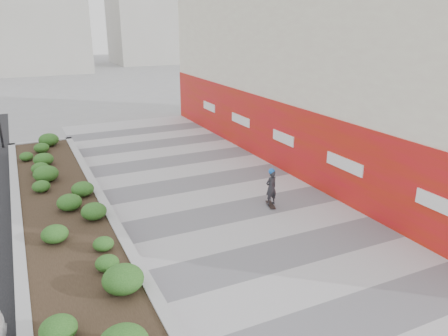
# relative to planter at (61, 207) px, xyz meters

# --- Properties ---
(ground) EXTENTS (160.00, 160.00, 0.00)m
(ground) POSITION_rel_planter_xyz_m (5.50, -7.00, -0.42)
(ground) COLOR gray
(ground) RESTS_ON ground
(walkway) EXTENTS (8.00, 36.00, 0.01)m
(walkway) POSITION_rel_planter_xyz_m (5.50, -4.00, -0.41)
(walkway) COLOR #A8A8AD
(walkway) RESTS_ON ground
(building) EXTENTS (6.04, 24.08, 8.00)m
(building) POSITION_rel_planter_xyz_m (12.48, 1.98, 3.56)
(building) COLOR beige
(building) RESTS_ON ground
(planter) EXTENTS (3.00, 18.00, 0.90)m
(planter) POSITION_rel_planter_xyz_m (0.00, 0.00, 0.00)
(planter) COLOR #9E9EA0
(planter) RESTS_ON ground
(manhole_cover) EXTENTS (0.44, 0.44, 0.01)m
(manhole_cover) POSITION_rel_planter_xyz_m (6.00, -4.00, -0.42)
(manhole_cover) COLOR #595654
(manhole_cover) RESTS_ON ground
(skateboarder) EXTENTS (0.52, 0.75, 1.45)m
(skateboarder) POSITION_rel_planter_xyz_m (6.92, -2.16, 0.32)
(skateboarder) COLOR beige
(skateboarder) RESTS_ON ground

